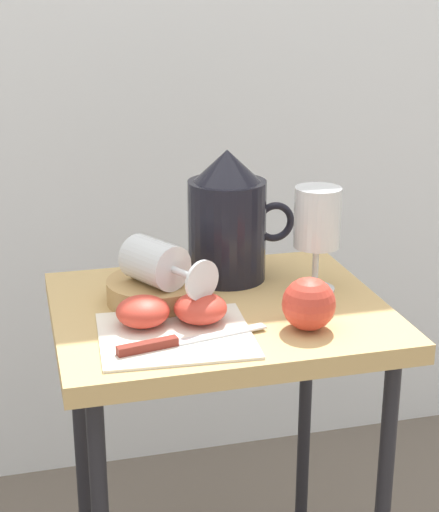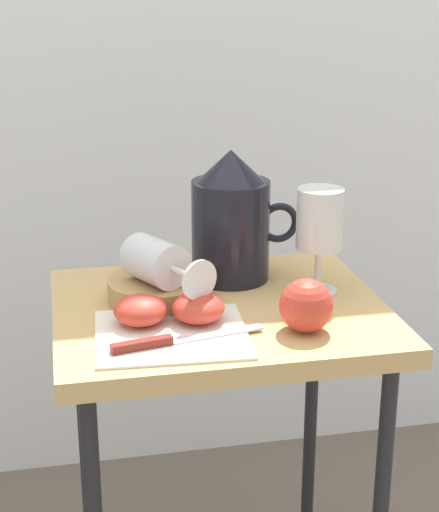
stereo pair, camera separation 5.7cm
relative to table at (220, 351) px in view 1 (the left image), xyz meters
The scene contains 11 objects.
curtain_drape 0.79m from the table, 90.00° to the left, with size 2.40×0.03×2.04m, color white.
table is the anchor object (origin of this frame).
linen_napkin 0.15m from the table, 132.98° to the right, with size 0.21×0.19×0.00m, color silver.
basket_tray 0.14m from the table, 154.50° to the left, with size 0.16×0.16×0.04m, color tan.
pitcher 0.21m from the table, 69.42° to the left, with size 0.18×0.13×0.22m.
wine_glass_upright 0.25m from the table, ahead, with size 0.07×0.07×0.17m.
wine_glass_tipped_near 0.17m from the table, 167.46° to the left, with size 0.13×0.17×0.07m.
apple_half_left 0.17m from the table, 157.14° to the right, with size 0.08×0.08×0.04m, color #CC3D2D.
apple_half_right 0.13m from the table, 125.48° to the right, with size 0.08×0.08×0.04m, color #CC3D2D.
apple_whole 0.19m from the table, 48.93° to the right, with size 0.08×0.08×0.08m, color #CC3D2D.
knife 0.19m from the table, 127.84° to the right, with size 0.22×0.06×0.01m.
Camera 1 is at (-0.29, -1.12, 1.14)m, focal length 57.33 mm.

